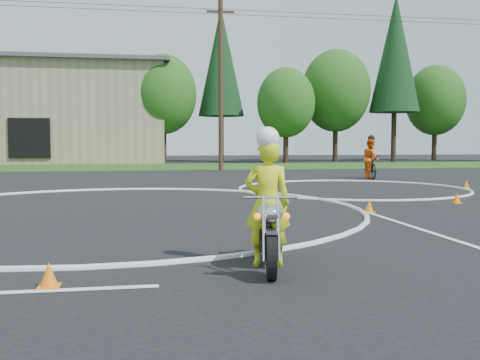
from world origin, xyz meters
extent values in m
plane|color=black|center=(0.00, 0.00, 0.00)|extent=(120.00, 120.00, 0.00)
cube|color=#1E4714|center=(0.00, 27.00, 0.01)|extent=(120.00, 10.00, 0.02)
torus|color=silver|center=(0.00, 3.00, 0.01)|extent=(12.12, 12.12, 0.12)
torus|color=silver|center=(8.00, 8.00, 0.01)|extent=(8.10, 8.10, 0.10)
cube|color=silver|center=(6.00, -2.00, 0.01)|extent=(0.12, 10.00, 0.01)
cylinder|color=black|center=(2.35, -3.92, 0.29)|extent=(0.21, 0.59, 0.58)
cylinder|color=black|center=(2.59, -2.60, 0.29)|extent=(0.21, 0.59, 0.58)
cube|color=black|center=(2.48, -3.21, 0.38)|extent=(0.36, 0.57, 0.29)
ellipsoid|color=#9E9DA2|center=(2.44, -3.40, 0.75)|extent=(0.45, 0.66, 0.27)
cube|color=black|center=(2.53, -2.93, 0.71)|extent=(0.35, 0.61, 0.10)
cylinder|color=white|center=(2.28, -3.83, 0.62)|extent=(0.10, 0.35, 0.77)
cylinder|color=white|center=(2.45, -3.86, 0.62)|extent=(0.10, 0.35, 0.77)
cube|color=white|center=(2.35, -3.94, 0.59)|extent=(0.17, 0.23, 0.05)
cylinder|color=silver|center=(2.39, -3.69, 0.98)|extent=(0.67, 0.15, 0.03)
sphere|color=silver|center=(2.33, -4.02, 0.81)|extent=(0.17, 0.17, 0.17)
sphere|color=orange|center=(2.17, -3.97, 0.79)|extent=(0.09, 0.09, 0.09)
sphere|color=orange|center=(2.51, -4.03, 0.79)|extent=(0.09, 0.09, 0.09)
cylinder|color=silver|center=(2.70, -2.86, 0.29)|extent=(0.21, 0.77, 0.08)
imported|color=#D1DC17|center=(2.47, -3.16, 0.85)|extent=(0.68, 0.51, 1.70)
sphere|color=white|center=(2.46, -3.21, 1.72)|extent=(0.31, 0.31, 0.31)
imported|color=black|center=(10.98, 13.21, 0.55)|extent=(1.12, 2.20, 1.10)
imported|color=#F45E0C|center=(10.98, 13.21, 0.92)|extent=(0.85, 1.01, 1.84)
sphere|color=black|center=(10.98, 13.21, 1.86)|extent=(0.32, 0.32, 0.32)
cone|color=orange|center=(12.18, 7.48, 0.15)|extent=(0.22, 0.22, 0.30)
cube|color=orange|center=(12.18, 7.48, 0.01)|extent=(0.24, 0.24, 0.03)
cone|color=orange|center=(-0.24, -3.85, 0.15)|extent=(0.22, 0.22, 0.30)
cube|color=orange|center=(-0.24, -3.85, 0.01)|extent=(0.24, 0.24, 0.03)
cone|color=orange|center=(9.18, 3.21, 0.15)|extent=(0.22, 0.22, 0.30)
cube|color=orange|center=(9.18, 3.21, 0.01)|extent=(0.24, 0.24, 0.03)
cone|color=orange|center=(6.07, 1.86, 0.15)|extent=(0.22, 0.22, 0.30)
cube|color=orange|center=(6.07, 1.86, 0.01)|extent=(0.24, 0.24, 0.03)
cube|color=black|center=(-8.00, 31.90, 2.00)|extent=(3.00, 0.16, 3.00)
cylinder|color=#382619|center=(2.00, 34.00, 1.62)|extent=(0.44, 0.44, 3.24)
ellipsoid|color=#1E5116|center=(2.00, 34.00, 5.58)|extent=(5.40, 5.40, 6.48)
cylinder|color=#382619|center=(7.00, 36.00, 1.98)|extent=(0.44, 0.44, 3.96)
cone|color=black|center=(7.00, 36.00, 8.63)|extent=(3.96, 3.96, 9.35)
cylinder|color=#382619|center=(12.00, 33.00, 1.44)|extent=(0.44, 0.44, 2.88)
ellipsoid|color=#1E5116|center=(12.00, 33.00, 4.96)|extent=(4.80, 4.80, 5.76)
cylinder|color=#382619|center=(17.00, 35.00, 1.80)|extent=(0.44, 0.44, 3.60)
ellipsoid|color=#1E5116|center=(17.00, 35.00, 6.20)|extent=(6.00, 6.00, 7.20)
cylinder|color=#382619|center=(22.00, 34.00, 2.16)|extent=(0.44, 0.44, 4.32)
cone|color=black|center=(22.00, 34.00, 9.42)|extent=(4.32, 4.32, 10.20)
cylinder|color=#382619|center=(27.00, 36.00, 1.62)|extent=(0.44, 0.44, 3.24)
ellipsoid|color=#1E5116|center=(27.00, 36.00, 5.58)|extent=(5.40, 5.40, 6.48)
cylinder|color=#382619|center=(-2.00, 35.00, 1.44)|extent=(0.44, 0.44, 2.88)
ellipsoid|color=#1E5116|center=(-2.00, 35.00, 4.96)|extent=(4.80, 4.80, 5.76)
cylinder|color=#473321|center=(5.00, 21.00, 5.00)|extent=(0.28, 0.28, 10.00)
cube|color=#473321|center=(5.00, 21.00, 9.20)|extent=(1.60, 0.12, 0.12)
cylinder|color=black|center=(-5.00, 20.45, 9.20)|extent=(20.00, 0.02, 0.02)
cylinder|color=black|center=(-5.00, 21.55, 9.20)|extent=(20.00, 0.02, 0.02)
cylinder|color=black|center=(15.00, 20.45, 9.20)|extent=(20.00, 0.02, 0.02)
cylinder|color=black|center=(15.00, 21.55, 9.20)|extent=(20.00, 0.02, 0.02)
camera|label=1|loc=(0.92, -10.14, 1.66)|focal=40.00mm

